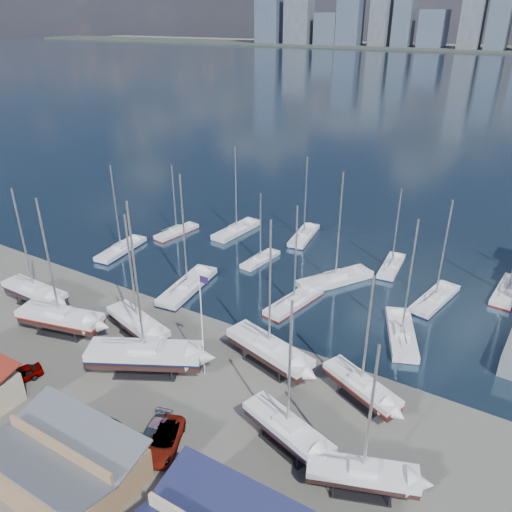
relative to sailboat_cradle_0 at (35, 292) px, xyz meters
The scene contains 27 objects.
ground 25.39m from the sailboat_cradle_0, ahead, with size 1400.00×1400.00×0.00m, color #605E59.
shed_grey 30.28m from the sailboat_cradle_0, 33.31° to the right, with size 12.60×8.40×4.17m.
sailboat_cradle_0 is the anchor object (origin of this frame).
sailboat_cradle_1 8.35m from the sailboat_cradle_0, 17.27° to the right, with size 11.03×5.38×17.09m.
sailboat_cradle_2 16.67m from the sailboat_cradle_0, ahead, with size 9.93×5.05×15.64m.
sailboat_cradle_3 21.79m from the sailboat_cradle_0, ahead, with size 12.31×8.64×19.32m.
sailboat_cradle_4 32.68m from the sailboat_cradle_0, ahead, with size 10.94×5.54×17.11m.
sailboat_cradle_5 39.48m from the sailboat_cradle_0, ahead, with size 9.58×5.30×15.01m.
sailboat_cradle_6 43.03m from the sailboat_cradle_0, ahead, with size 8.89×5.78×14.15m.
sailboat_cradle_7 46.79m from the sailboat_cradle_0, ahead, with size 9.00×5.28×14.33m.
sailboat_moored_0 17.98m from the sailboat_cradle_0, 97.79° to the left, with size 3.89×10.26×14.97m.
sailboat_moored_1 28.06m from the sailboat_cradle_0, 88.73° to the left, with size 3.61×8.86×12.87m.
sailboat_moored_2 35.20m from the sailboat_cradle_0, 74.79° to the left, with size 3.88×10.74×15.88m.
sailboat_moored_3 19.80m from the sailboat_cradle_0, 42.99° to the left, with size 4.73×11.95×17.39m.
sailboat_moored_4 32.21m from the sailboat_cradle_0, 54.62° to the left, with size 2.99×7.86×11.58m.
sailboat_moored_5 42.97m from the sailboat_cradle_0, 61.59° to the left, with size 4.18×10.19×14.79m.
sailboat_moored_6 33.82m from the sailboat_cradle_0, 31.17° to the left, with size 4.48×10.06×14.53m.
sailboat_moored_7 40.59m from the sailboat_cradle_0, 39.83° to the left, with size 8.64×11.26×17.05m.
sailboat_moored_8 50.29m from the sailboat_cradle_0, 43.05° to the left, with size 3.20×9.03×13.24m.
sailboat_moored_9 46.58m from the sailboat_cradle_0, 22.15° to the left, with size 6.59×10.74×15.71m.
sailboat_moored_10 52.60m from the sailboat_cradle_0, 31.91° to the left, with size 4.69×10.39×15.01m.
sailboat_moored_11 63.28m from the sailboat_cradle_0, 33.72° to the left, with size 3.51×9.87×14.47m.
car_a 15.69m from the sailboat_cradle_0, 43.51° to the right, with size 1.83×4.55×1.55m, color gray.
car_b 27.80m from the sailboat_cradle_0, 23.83° to the right, with size 1.43×4.11×1.35m, color gray.
car_c 31.63m from the sailboat_cradle_0, 18.03° to the right, with size 2.67×5.79×1.61m, color gray.
car_d 30.06m from the sailboat_cradle_0, 18.19° to the right, with size 1.92×4.72×1.37m, color gray.
flagpole 27.62m from the sailboat_cradle_0, ahead, with size 1.07×0.12×12.12m.
Camera 1 is at (28.31, -42.68, 34.50)m, focal length 35.00 mm.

